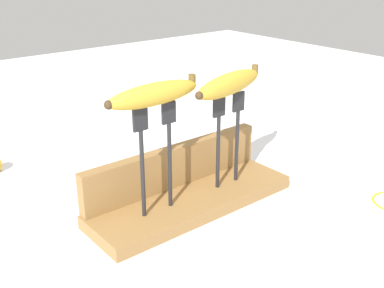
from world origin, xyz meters
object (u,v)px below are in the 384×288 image
Objects in this scene: fork_stand_left at (156,150)px; banana_raised_right at (230,84)px; banana_raised_left at (154,94)px; fork_stand_right at (228,131)px.

banana_raised_right is at bearing -0.01° from fork_stand_left.
banana_raised_left is 0.92× the size of banana_raised_right.
fork_stand_left is at bearing 179.99° from banana_raised_right.
fork_stand_right is 0.19m from banana_raised_left.
banana_raised_left is (-0.16, -0.00, 0.10)m from fork_stand_right.
fork_stand_left is at bearing 2.67° from banana_raised_left.
fork_stand_right is 0.99× the size of banana_raised_left.
banana_raised_left is (-0.00, -0.00, 0.09)m from fork_stand_left.
banana_raised_right reaches higher than fork_stand_right.
fork_stand_left is 0.16m from fork_stand_right.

